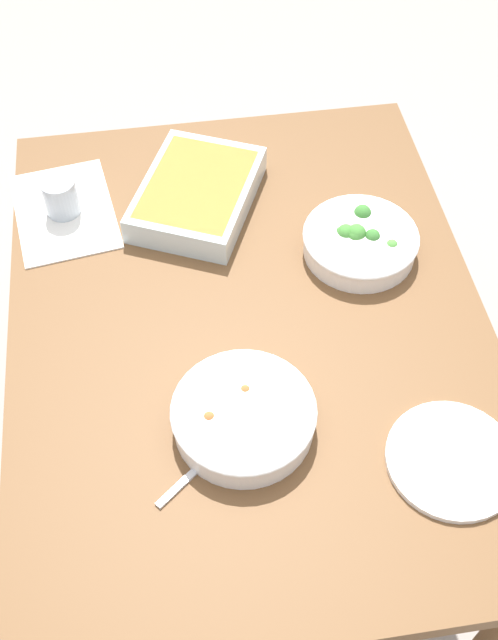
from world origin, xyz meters
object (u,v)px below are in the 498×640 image
Objects in this scene: side_plate at (452,460)px; spoon_by_stew at (207,459)px; stew_bowl at (244,416)px; baking_dish at (197,193)px; drink_cup at (61,199)px; broccoli_bowl at (360,241)px.

spoon_by_stew is at bearing 81.15° from side_plate.
stew_bowl is 0.55m from baking_dish.
drink_cup is 0.39× the size of side_plate.
side_plate is 0.40m from spoon_by_stew.
baking_dish is at bearing 1.95° from stew_bowl.
side_plate is at bearing -137.42° from drink_cup.
stew_bowl and baking_dish have the same top height.
broccoli_bowl is 1.57× the size of spoon_by_stew.
broccoli_bowl is 0.36m from baking_dish.
broccoli_bowl is at bearing -120.85° from baking_dish.
spoon_by_stew is (0.06, 0.40, -0.00)m from side_plate.
baking_dish is at bearing -93.92° from drink_cup.
stew_bowl is 0.64m from drink_cup.
baking_dish is at bearing 27.63° from side_plate.
spoon_by_stew is at bearing 129.02° from stew_bowl.
drink_cup reaches higher than broccoli_bowl.
drink_cup reaches higher than spoon_by_stew.
baking_dish reaches higher than spoon_by_stew.
baking_dish reaches higher than side_plate.
spoon_by_stew is (-0.06, 0.07, -0.03)m from stew_bowl.
stew_bowl reaches higher than spoon_by_stew.
side_plate is 1.49× the size of spoon_by_stew.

